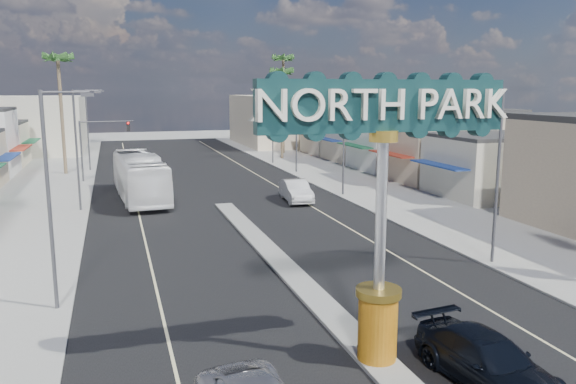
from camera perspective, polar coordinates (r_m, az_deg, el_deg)
ground at (r=45.39m, az=-6.83°, el=-1.12°), size 160.00×160.00×0.00m
road at (r=45.39m, az=-6.83°, el=-1.11°), size 20.00×120.00×0.01m
median_island at (r=30.25m, az=-1.18°, el=-6.77°), size 1.30×30.00×0.16m
sidewalk_left at (r=45.06m, az=-24.62°, el=-2.01°), size 8.00×120.00×0.12m
sidewalk_right at (r=49.81m, az=9.20°, el=-0.08°), size 8.00×120.00×0.12m
storefront_row_right at (r=65.45m, az=12.06°, el=4.92°), size 12.00×42.00×6.00m
backdrop_far_left at (r=89.99m, az=-26.44°, el=6.14°), size 20.00×20.00×8.00m
backdrop_far_right at (r=93.84m, az=1.32°, el=7.35°), size 20.00×20.00×8.00m
gateway_sign at (r=17.94m, az=9.54°, el=0.35°), size 8.20×1.50×9.15m
traffic_signal_left at (r=57.96m, az=-18.53°, el=5.19°), size 5.09×0.45×6.00m
traffic_signal_right at (r=60.45m, az=-0.78°, el=5.92°), size 5.09×0.45×6.00m
streetlight_l_near at (r=24.20m, az=-22.80°, el=0.20°), size 2.03×0.22×9.00m
streetlight_l_mid at (r=44.00m, az=-20.50°, el=4.61°), size 2.03×0.22×9.00m
streetlight_l_far at (r=65.92m, az=-19.56°, el=6.39°), size 2.03×0.22×9.00m
streetlight_r_near at (r=30.35m, az=20.32°, el=2.29°), size 2.03×0.22×9.00m
streetlight_r_mid at (r=47.66m, az=5.51°, el=5.62°), size 2.03×0.22×9.00m
streetlight_r_far at (r=68.42m, az=-1.70°, el=7.10°), size 2.03×0.22×9.00m
palm_left_far at (r=64.00m, az=-22.32°, el=11.88°), size 2.60×2.60×13.10m
palm_right_mid at (r=72.88m, az=-0.61°, el=11.66°), size 2.60×2.60×12.10m
palm_right_far at (r=79.25m, az=-0.48°, el=12.85°), size 2.60×2.60×14.10m
suv_right at (r=19.02m, az=19.64°, el=-15.88°), size 2.78×5.62×1.57m
car_parked_right at (r=45.58m, az=0.81°, el=0.11°), size 2.27×5.39×1.73m
city_bus at (r=47.97m, az=-14.83°, el=1.52°), size 4.09×13.72×3.77m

